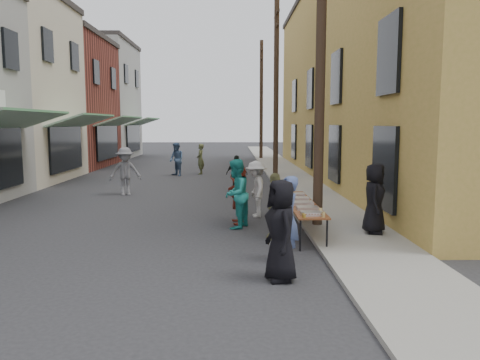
{
  "coord_description": "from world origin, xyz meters",
  "views": [
    {
      "loc": [
        2.02,
        -9.17,
        2.77
      ],
      "look_at": [
        2.24,
        2.91,
        1.3
      ],
      "focal_mm": 35.0,
      "sensor_mm": 36.0,
      "label": 1
    }
  ],
  "objects_px": {
    "guest_front_a": "(281,230)",
    "server": "(374,198)",
    "catering_tray_sausage": "(312,213)",
    "utility_pole_mid": "(276,89)",
    "guest_front_c": "(236,194)",
    "utility_pole_far": "(261,101)",
    "utility_pole_near": "(321,55)",
    "serving_table": "(301,204)"
  },
  "relations": [
    {
      "from": "guest_front_a",
      "to": "serving_table",
      "type": "bearing_deg",
      "value": 152.64
    },
    {
      "from": "utility_pole_near",
      "to": "utility_pole_far",
      "type": "distance_m",
      "value": 24.0
    },
    {
      "from": "catering_tray_sausage",
      "to": "guest_front_a",
      "type": "bearing_deg",
      "value": -113.52
    },
    {
      "from": "utility_pole_mid",
      "to": "utility_pole_far",
      "type": "relative_size",
      "value": 1.0
    },
    {
      "from": "catering_tray_sausage",
      "to": "server",
      "type": "xyz_separation_m",
      "value": [
        1.69,
        1.02,
        0.16
      ]
    },
    {
      "from": "utility_pole_near",
      "to": "utility_pole_far",
      "type": "bearing_deg",
      "value": 90.0
    },
    {
      "from": "utility_pole_near",
      "to": "server",
      "type": "bearing_deg",
      "value": -40.78
    },
    {
      "from": "serving_table",
      "to": "utility_pole_near",
      "type": "bearing_deg",
      "value": 38.62
    },
    {
      "from": "serving_table",
      "to": "guest_front_a",
      "type": "distance_m",
      "value": 3.86
    },
    {
      "from": "server",
      "to": "guest_front_a",
      "type": "bearing_deg",
      "value": 157.69
    },
    {
      "from": "utility_pole_mid",
      "to": "guest_front_a",
      "type": "distance_m",
      "value": 16.6
    },
    {
      "from": "serving_table",
      "to": "guest_front_c",
      "type": "relative_size",
      "value": 2.18
    },
    {
      "from": "utility_pole_mid",
      "to": "server",
      "type": "relative_size",
      "value": 5.27
    },
    {
      "from": "guest_front_a",
      "to": "guest_front_c",
      "type": "xyz_separation_m",
      "value": [
        -0.76,
        4.15,
        0.02
      ]
    },
    {
      "from": "catering_tray_sausage",
      "to": "guest_front_c",
      "type": "bearing_deg",
      "value": 129.11
    },
    {
      "from": "serving_table",
      "to": "guest_front_a",
      "type": "xyz_separation_m",
      "value": [
        -0.91,
        -3.75,
        0.19
      ]
    },
    {
      "from": "serving_table",
      "to": "utility_pole_mid",
      "type": "bearing_deg",
      "value": 87.69
    },
    {
      "from": "utility_pole_mid",
      "to": "serving_table",
      "type": "relative_size",
      "value": 2.25
    },
    {
      "from": "guest_front_a",
      "to": "guest_front_c",
      "type": "bearing_deg",
      "value": 176.71
    },
    {
      "from": "server",
      "to": "catering_tray_sausage",
      "type": "bearing_deg",
      "value": 138.71
    },
    {
      "from": "catering_tray_sausage",
      "to": "guest_front_a",
      "type": "xyz_separation_m",
      "value": [
        -0.91,
        -2.1,
        0.11
      ]
    },
    {
      "from": "utility_pole_mid",
      "to": "guest_front_a",
      "type": "relative_size",
      "value": 4.99
    },
    {
      "from": "utility_pole_mid",
      "to": "guest_front_c",
      "type": "bearing_deg",
      "value": -100.27
    },
    {
      "from": "catering_tray_sausage",
      "to": "guest_front_a",
      "type": "distance_m",
      "value": 2.29
    },
    {
      "from": "catering_tray_sausage",
      "to": "utility_pole_mid",
      "type": "bearing_deg",
      "value": 87.96
    },
    {
      "from": "guest_front_c",
      "to": "utility_pole_far",
      "type": "bearing_deg",
      "value": -161.8
    },
    {
      "from": "utility_pole_near",
      "to": "catering_tray_sausage",
      "type": "height_order",
      "value": "utility_pole_near"
    },
    {
      "from": "utility_pole_far",
      "to": "guest_front_c",
      "type": "xyz_separation_m",
      "value": [
        -2.17,
        -23.99,
        -3.58
      ]
    },
    {
      "from": "guest_front_a",
      "to": "server",
      "type": "distance_m",
      "value": 4.06
    },
    {
      "from": "serving_table",
      "to": "catering_tray_sausage",
      "type": "bearing_deg",
      "value": -90.0
    },
    {
      "from": "utility_pole_far",
      "to": "catering_tray_sausage",
      "type": "bearing_deg",
      "value": -91.1
    },
    {
      "from": "utility_pole_near",
      "to": "guest_front_a",
      "type": "relative_size",
      "value": 4.99
    },
    {
      "from": "utility_pole_near",
      "to": "serving_table",
      "type": "distance_m",
      "value": 3.84
    },
    {
      "from": "utility_pole_far",
      "to": "guest_front_c",
      "type": "height_order",
      "value": "utility_pole_far"
    },
    {
      "from": "serving_table",
      "to": "server",
      "type": "height_order",
      "value": "server"
    },
    {
      "from": "utility_pole_mid",
      "to": "serving_table",
      "type": "xyz_separation_m",
      "value": [
        -0.5,
        -12.4,
        -3.79
      ]
    },
    {
      "from": "catering_tray_sausage",
      "to": "utility_pole_far",
      "type": "bearing_deg",
      "value": 88.9
    },
    {
      "from": "catering_tray_sausage",
      "to": "guest_front_c",
      "type": "xyz_separation_m",
      "value": [
        -1.67,
        2.06,
        0.13
      ]
    },
    {
      "from": "catering_tray_sausage",
      "to": "server",
      "type": "height_order",
      "value": "server"
    },
    {
      "from": "guest_front_c",
      "to": "utility_pole_mid",
      "type": "bearing_deg",
      "value": -166.9
    },
    {
      "from": "guest_front_a",
      "to": "server",
      "type": "height_order",
      "value": "server"
    },
    {
      "from": "utility_pole_far",
      "to": "server",
      "type": "relative_size",
      "value": 5.27
    }
  ]
}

